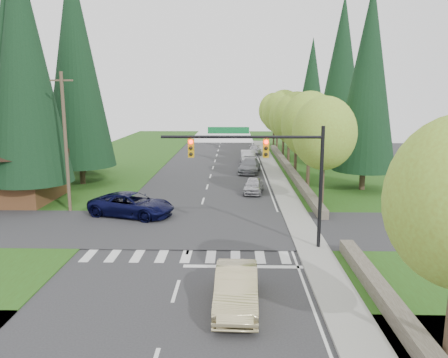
{
  "coord_description": "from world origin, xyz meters",
  "views": [
    {
      "loc": [
        2.52,
        -18.68,
        8.36
      ],
      "look_at": [
        1.82,
        10.35,
        2.8
      ],
      "focal_mm": 35.0,
      "sensor_mm": 36.0,
      "label": 1
    }
  ],
  "objects_px": {
    "parked_car_a": "(254,185)",
    "parked_car_d": "(250,157)",
    "sedan_champagne": "(236,288)",
    "suv_navy": "(132,205)",
    "parked_car_e": "(255,151)",
    "parked_car_c": "(248,157)",
    "parked_car_b": "(250,166)"
  },
  "relations": [
    {
      "from": "parked_car_b",
      "to": "parked_car_c",
      "type": "bearing_deg",
      "value": 97.81
    },
    {
      "from": "parked_car_a",
      "to": "parked_car_e",
      "type": "relative_size",
      "value": 0.91
    },
    {
      "from": "parked_car_b",
      "to": "parked_car_e",
      "type": "relative_size",
      "value": 1.22
    },
    {
      "from": "suv_navy",
      "to": "parked_car_a",
      "type": "distance_m",
      "value": 11.75
    },
    {
      "from": "sedan_champagne",
      "to": "suv_navy",
      "type": "xyz_separation_m",
      "value": [
        -7.28,
        13.24,
        0.05
      ]
    },
    {
      "from": "parked_car_a",
      "to": "parked_car_d",
      "type": "relative_size",
      "value": 0.95
    },
    {
      "from": "parked_car_c",
      "to": "suv_navy",
      "type": "bearing_deg",
      "value": -111.88
    },
    {
      "from": "parked_car_a",
      "to": "parked_car_e",
      "type": "distance_m",
      "value": 24.71
    },
    {
      "from": "parked_car_a",
      "to": "parked_car_d",
      "type": "height_order",
      "value": "parked_car_d"
    },
    {
      "from": "parked_car_a",
      "to": "parked_car_c",
      "type": "relative_size",
      "value": 0.8
    },
    {
      "from": "parked_car_a",
      "to": "parked_car_b",
      "type": "distance_m",
      "value": 10.28
    },
    {
      "from": "suv_navy",
      "to": "parked_car_b",
      "type": "height_order",
      "value": "suv_navy"
    },
    {
      "from": "parked_car_d",
      "to": "suv_navy",
      "type": "bearing_deg",
      "value": -113.84
    },
    {
      "from": "sedan_champagne",
      "to": "parked_car_c",
      "type": "distance_m",
      "value": 37.96
    },
    {
      "from": "parked_car_b",
      "to": "parked_car_c",
      "type": "height_order",
      "value": "parked_car_c"
    },
    {
      "from": "suv_navy",
      "to": "parked_car_b",
      "type": "relative_size",
      "value": 1.15
    },
    {
      "from": "parked_car_b",
      "to": "parked_car_d",
      "type": "bearing_deg",
      "value": 95.53
    },
    {
      "from": "sedan_champagne",
      "to": "parked_car_e",
      "type": "height_order",
      "value": "sedan_champagne"
    },
    {
      "from": "parked_car_c",
      "to": "parked_car_d",
      "type": "relative_size",
      "value": 1.18
    },
    {
      "from": "sedan_champagne",
      "to": "parked_car_a",
      "type": "bearing_deg",
      "value": 86.8
    },
    {
      "from": "parked_car_b",
      "to": "parked_car_e",
      "type": "distance_m",
      "value": 14.45
    },
    {
      "from": "parked_car_e",
      "to": "parked_car_d",
      "type": "bearing_deg",
      "value": -98.11
    },
    {
      "from": "sedan_champagne",
      "to": "suv_navy",
      "type": "height_order",
      "value": "suv_navy"
    },
    {
      "from": "sedan_champagne",
      "to": "parked_car_c",
      "type": "xyz_separation_m",
      "value": [
        1.58,
        37.93,
        0.01
      ]
    },
    {
      "from": "suv_navy",
      "to": "parked_car_c",
      "type": "relative_size",
      "value": 1.23
    },
    {
      "from": "suv_navy",
      "to": "parked_car_c",
      "type": "height_order",
      "value": "suv_navy"
    },
    {
      "from": "sedan_champagne",
      "to": "suv_navy",
      "type": "distance_m",
      "value": 15.11
    },
    {
      "from": "sedan_champagne",
      "to": "parked_car_d",
      "type": "distance_m",
      "value": 38.44
    },
    {
      "from": "parked_car_b",
      "to": "parked_car_c",
      "type": "xyz_separation_m",
      "value": [
        0.0,
        6.69,
        0.04
      ]
    },
    {
      "from": "sedan_champagne",
      "to": "parked_car_e",
      "type": "xyz_separation_m",
      "value": [
        2.85,
        45.64,
        -0.17
      ]
    },
    {
      "from": "sedan_champagne",
      "to": "parked_car_c",
      "type": "height_order",
      "value": "parked_car_c"
    },
    {
      "from": "parked_car_a",
      "to": "parked_car_e",
      "type": "bearing_deg",
      "value": 94.89
    }
  ]
}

